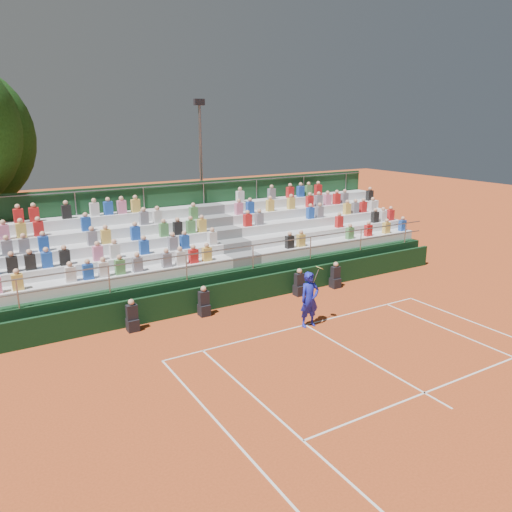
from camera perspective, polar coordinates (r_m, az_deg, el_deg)
ground at (r=18.46m, az=5.65°, el=-7.86°), size 90.00×90.00×0.00m
courtside_wall at (r=20.76m, az=0.43°, el=-3.65°), size 20.00×0.15×1.00m
line_officials at (r=20.04m, az=-0.71°, el=-4.42°), size 9.62×0.40×1.19m
grandstand at (r=23.28m, az=-3.77°, el=-0.08°), size 20.00×5.20×4.40m
tennis_player at (r=18.03m, az=6.14°, el=-4.96°), size 0.92×0.53×2.22m
floodlight_mast at (r=29.49m, az=-6.31°, el=10.58°), size 0.60×0.25×8.39m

